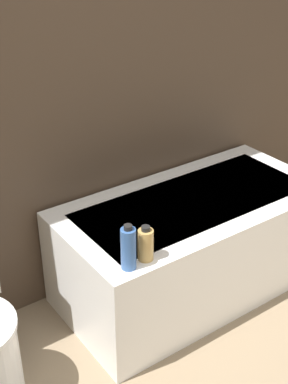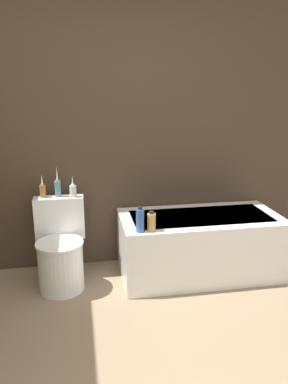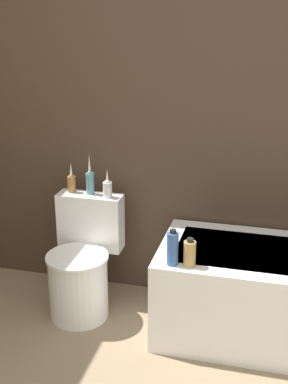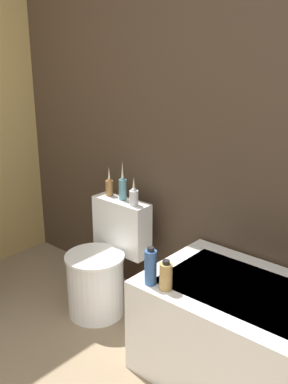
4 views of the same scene
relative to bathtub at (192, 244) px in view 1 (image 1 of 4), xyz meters
The scene contains 4 objects.
wall_back_tiled 1.35m from the bathtub, 152.66° to the left, with size 6.40×0.06×2.60m.
bathtub is the anchor object (origin of this frame).
shampoo_bottle_tall 0.75m from the bathtub, 154.80° to the right, with size 0.06×0.06×0.21m.
shampoo_bottle_short 0.67m from the bathtub, 151.62° to the right, with size 0.07×0.07×0.16m.
Camera 1 is at (-0.81, -0.13, 1.91)m, focal length 50.00 mm.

